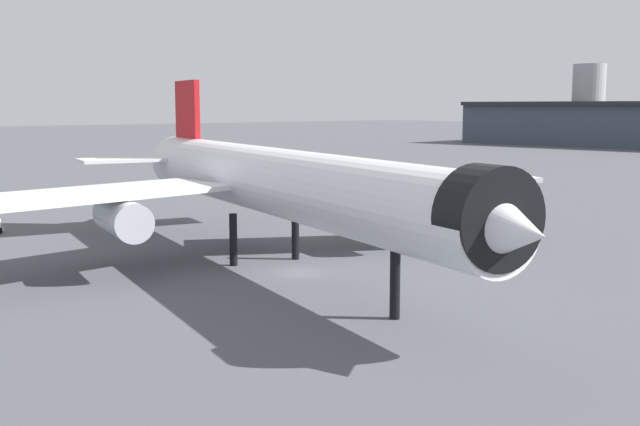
# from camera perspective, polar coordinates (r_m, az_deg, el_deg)

# --- Properties ---
(ground) EXTENTS (900.00, 900.00, 0.00)m
(ground) POSITION_cam_1_polar(r_m,az_deg,el_deg) (59.82, -1.48, -4.41)
(ground) COLOR #4C4F54
(airliner_near_gate) EXTENTS (58.22, 52.50, 15.27)m
(airliner_near_gate) POSITION_cam_1_polar(r_m,az_deg,el_deg) (60.99, -3.29, 2.21)
(airliner_near_gate) COLOR white
(airliner_near_gate) RESTS_ON ground
(service_truck_front) EXTENTS (5.67, 5.33, 3.00)m
(service_truck_front) POSITION_cam_1_polar(r_m,az_deg,el_deg) (95.50, -0.02, 1.19)
(service_truck_front) COLOR black
(service_truck_front) RESTS_ON ground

